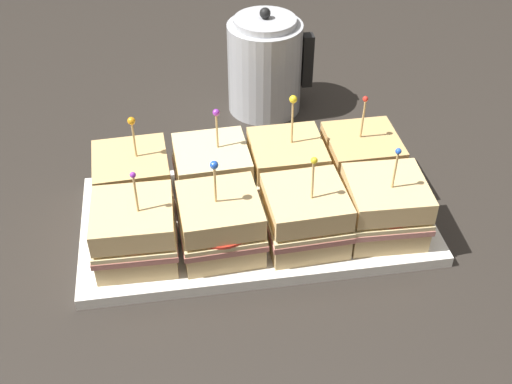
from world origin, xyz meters
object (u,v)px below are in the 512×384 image
Objects in this scene: sandwich_front_far_right at (384,208)px; sandwich_back_far_right at (361,159)px; sandwich_front_center_right at (305,217)px; kettle_steel at (265,65)px; sandwich_back_far_left at (133,181)px; sandwich_back_center_right at (287,167)px; sandwich_front_far_left at (135,232)px; sandwich_back_center_left at (212,173)px; serving_platter at (256,220)px; sandwich_front_center_left at (220,224)px.

sandwich_front_far_right is 0.12m from sandwich_back_far_right.
kettle_steel is (0.01, 0.40, 0.03)m from sandwich_front_center_right.
sandwich_back_far_right is (0.36, 0.00, -0.00)m from sandwich_back_far_left.
sandwich_back_far_left is (-0.24, 0.12, 0.00)m from sandwich_front_center_right.
kettle_steel is (0.01, 0.28, 0.03)m from sandwich_back_center_right.
sandwich_back_center_left is (0.12, 0.12, 0.00)m from sandwich_front_far_left.
serving_platter is 3.11× the size of sandwich_back_center_right.
sandwich_back_far_right reaches higher than sandwich_front_far_left.
sandwich_back_center_left is (-0.06, 0.06, 0.05)m from serving_platter.
sandwich_front_center_left is (-0.06, -0.06, 0.05)m from serving_platter.
kettle_steel reaches higher than sandwich_back_far_left.
sandwich_front_center_right is 1.00× the size of sandwich_front_far_right.
sandwich_back_center_left is 0.24m from sandwich_back_far_right.
sandwich_back_center_left is 0.31m from kettle_steel.
sandwich_back_far_right is at bearing -68.44° from kettle_steel.
sandwich_front_far_left is 0.24m from sandwich_front_center_right.
sandwich_front_center_left is at bearing -44.68° from sandwich_back_far_left.
kettle_steel is at bearing 71.91° from sandwich_front_center_left.
sandwich_front_far_left is 0.98× the size of sandwich_back_far_left.
sandwich_back_far_right is at bearing 90.08° from sandwich_front_far_right.
sandwich_front_far_left is 0.47m from kettle_steel.
kettle_steel is (0.13, 0.28, 0.03)m from sandwich_back_center_left.
sandwich_front_far_left is 0.38m from sandwich_back_far_right.
serving_platter is 3.44× the size of sandwich_back_center_left.
sandwich_back_far_right is at bearing 46.33° from sandwich_front_center_right.
sandwich_back_far_right reaches higher than sandwich_front_center_right.
sandwich_front_center_right is 0.27m from sandwich_back_far_left.
kettle_steel is (-0.11, 0.40, 0.03)m from sandwich_front_far_right.
sandwich_back_center_left is (-0.24, 0.12, 0.00)m from sandwich_front_far_right.
serving_platter is at bearing -161.23° from sandwich_back_far_right.
sandwich_back_far_left is 1.01× the size of sandwich_back_center_left.
sandwich_front_center_left is at bearing -153.08° from sandwich_back_far_right.
sandwich_front_center_left is 0.27m from sandwich_back_far_right.
sandwich_back_far_left is at bearing -132.04° from kettle_steel.
sandwich_front_center_right is 0.40m from kettle_steel.
sandwich_front_far_right is at bearing -89.92° from sandwich_back_far_right.
sandwich_front_center_left is at bearing -134.79° from serving_platter.
sandwich_back_center_right is (0.24, 0.12, 0.00)m from sandwich_front_far_left.
sandwich_back_center_right reaches higher than serving_platter.
sandwich_back_far_left is 0.76× the size of kettle_steel.
sandwich_back_center_left is at bearing 0.53° from sandwich_back_far_left.
kettle_steel reaches higher than sandwich_front_far_right.
serving_platter is at bearing 134.36° from sandwich_front_center_right.
sandwich_front_far_left is at bearing 178.98° from sandwich_front_center_left.
sandwich_back_center_right is at bearing 91.63° from sandwich_front_center_right.
sandwich_back_far_right is at bearing 0.18° from sandwich_back_center_left.
sandwich_front_center_right reaches higher than sandwich_front_far_left.
sandwich_front_far_right is at bearing -26.91° from sandwich_back_center_left.
sandwich_front_center_left is 0.17m from sandwich_back_far_left.
sandwich_back_center_right is at bearing -0.34° from sandwich_back_far_left.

